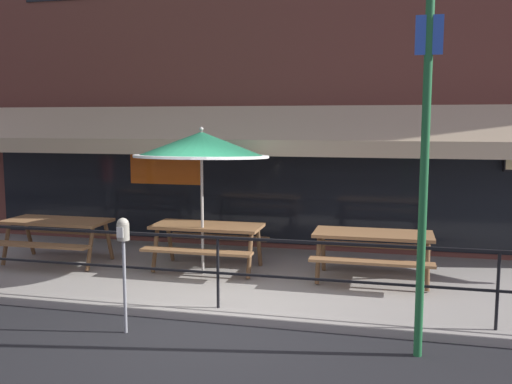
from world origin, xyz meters
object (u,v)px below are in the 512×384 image
(picnic_table_centre, at_px, (208,234))
(street_sign_pole, at_px, (426,132))
(picnic_table_left, at_px, (58,229))
(picnic_table_right, at_px, (373,243))
(patio_umbrella_centre, at_px, (201,146))
(parking_meter_far, at_px, (123,240))

(picnic_table_centre, bearing_deg, street_sign_pole, -38.18)
(picnic_table_centre, bearing_deg, picnic_table_left, -176.44)
(picnic_table_centre, height_order, picnic_table_right, same)
(picnic_table_left, relative_size, patio_umbrella_centre, 0.76)
(patio_umbrella_centre, bearing_deg, picnic_table_right, 4.64)
(picnic_table_centre, bearing_deg, patio_umbrella_centre, -90.00)
(picnic_table_left, relative_size, picnic_table_right, 1.00)
(picnic_table_right, bearing_deg, picnic_table_left, -178.66)
(picnic_table_right, xyz_separation_m, patio_umbrella_centre, (-2.69, -0.22, 1.47))
(picnic_table_centre, bearing_deg, parking_meter_far, -93.39)
(picnic_table_left, xyz_separation_m, patio_umbrella_centre, (2.69, -0.09, 1.47))
(parking_meter_far, bearing_deg, picnic_table_centre, 86.61)
(picnic_table_left, height_order, street_sign_pole, street_sign_pole)
(picnic_table_right, bearing_deg, patio_umbrella_centre, -175.36)
(patio_umbrella_centre, xyz_separation_m, street_sign_pole, (3.28, -2.32, 0.27))
(patio_umbrella_centre, distance_m, street_sign_pole, 4.02)
(picnic_table_centre, relative_size, street_sign_pole, 0.38)
(parking_meter_far, bearing_deg, picnic_table_right, 43.02)
(patio_umbrella_centre, bearing_deg, picnic_table_centre, 90.00)
(parking_meter_far, bearing_deg, picnic_table_left, 134.96)
(picnic_table_left, height_order, picnic_table_right, same)
(patio_umbrella_centre, xyz_separation_m, parking_meter_far, (-0.16, -2.44, -1.03))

